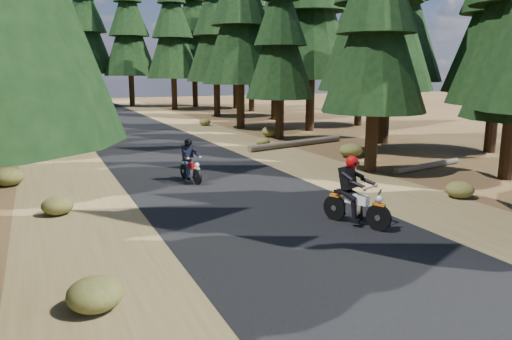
{
  "coord_description": "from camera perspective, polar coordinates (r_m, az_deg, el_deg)",
  "views": [
    {
      "loc": [
        -5.42,
        -10.79,
        3.81
      ],
      "look_at": [
        0.0,
        1.5,
        1.1
      ],
      "focal_mm": 35.0,
      "sensor_mm": 36.0,
      "label": 1
    }
  ],
  "objects": [
    {
      "name": "ground",
      "position": [
        12.66,
        2.75,
        -6.12
      ],
      "size": [
        120.0,
        120.0,
        0.0
      ],
      "primitive_type": "plane",
      "color": "#49301A",
      "rests_on": "ground"
    },
    {
      "name": "road",
      "position": [
        17.12,
        -4.73,
        -1.47
      ],
      "size": [
        6.0,
        100.0,
        0.01
      ],
      "primitive_type": "cube",
      "color": "black",
      "rests_on": "ground"
    },
    {
      "name": "shoulder_l",
      "position": [
        16.26,
        -20.25,
        -2.85
      ],
      "size": [
        3.2,
        100.0,
        0.01
      ],
      "primitive_type": "cube",
      "color": "brown",
      "rests_on": "ground"
    },
    {
      "name": "shoulder_r",
      "position": [
        19.08,
        8.43,
        -0.23
      ],
      "size": [
        3.2,
        100.0,
        0.01
      ],
      "primitive_type": "cube",
      "color": "brown",
      "rests_on": "ground"
    },
    {
      "name": "pine_forest",
      "position": [
        32.55,
        -14.8,
        18.24
      ],
      "size": [
        34.59,
        55.08,
        16.32
      ],
      "color": "black",
      "rests_on": "ground"
    },
    {
      "name": "log_near",
      "position": [
        25.32,
        4.7,
        3.08
      ],
      "size": [
        5.98,
        1.9,
        0.32
      ],
      "primitive_type": "cylinder",
      "rotation": [
        0.0,
        1.57,
        0.26
      ],
      "color": "#4C4233",
      "rests_on": "ground"
    },
    {
      "name": "log_far",
      "position": [
        20.61,
        19.04,
        0.46
      ],
      "size": [
        3.8,
        1.04,
        0.24
      ],
      "primitive_type": "cylinder",
      "rotation": [
        0.0,
        1.57,
        0.21
      ],
      "color": "#4C4233",
      "rests_on": "ground"
    },
    {
      "name": "understory_shrubs",
      "position": [
        20.29,
        -6.79,
        1.3
      ],
      "size": [
        15.76,
        30.88,
        0.66
      ],
      "color": "#474C1E",
      "rests_on": "ground"
    },
    {
      "name": "rider_lead",
      "position": [
        12.58,
        11.4,
        -3.69
      ],
      "size": [
        1.28,
        2.02,
        1.73
      ],
      "rotation": [
        0.0,
        0.0,
        3.54
      ],
      "color": "white",
      "rests_on": "road"
    },
    {
      "name": "rider_follow",
      "position": [
        17.31,
        -7.49,
        0.28
      ],
      "size": [
        0.71,
        1.71,
        1.48
      ],
      "rotation": [
        0.0,
        0.0,
        3.27
      ],
      "color": "#A40F0A",
      "rests_on": "road"
    }
  ]
}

